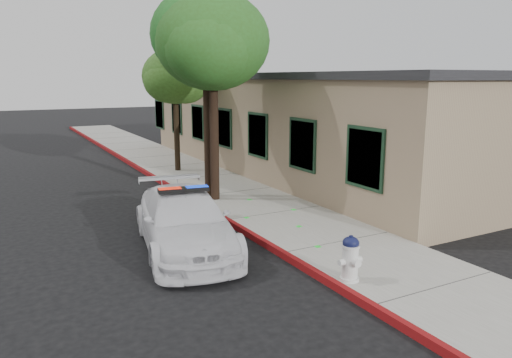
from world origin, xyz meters
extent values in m
plane|color=black|center=(0.00, 0.00, 0.00)|extent=(120.00, 120.00, 0.00)
cube|color=gray|center=(1.60, 3.00, 0.07)|extent=(3.20, 60.00, 0.15)
cube|color=maroon|center=(0.06, 3.00, 0.08)|extent=(0.14, 60.00, 0.16)
cube|color=#948361|center=(6.70, 9.00, 2.00)|extent=(7.00, 20.00, 4.00)
cube|color=black|center=(6.70, 9.00, 4.12)|extent=(7.30, 20.30, 0.24)
cube|color=black|center=(3.17, 1.00, 1.95)|extent=(0.08, 1.48, 1.68)
cube|color=black|center=(3.17, 4.00, 1.95)|extent=(0.08, 1.48, 1.68)
cube|color=black|center=(3.17, 7.00, 1.95)|extent=(0.08, 1.48, 1.68)
cube|color=black|center=(3.17, 10.00, 1.95)|extent=(0.08, 1.48, 1.68)
cube|color=black|center=(3.17, 13.00, 1.95)|extent=(0.08, 1.48, 1.68)
cube|color=black|center=(3.17, 16.00, 1.95)|extent=(0.08, 1.48, 1.68)
cube|color=black|center=(3.17, 19.00, 1.95)|extent=(0.08, 1.48, 1.68)
imported|color=white|center=(-1.73, 1.65, 0.71)|extent=(2.82, 5.17, 1.42)
cube|color=black|center=(-1.73, 1.65, 1.48)|extent=(1.23, 0.48, 0.10)
cube|color=red|center=(-2.05, 1.71, 1.49)|extent=(0.55, 0.33, 0.11)
cube|color=#0D35E7|center=(-1.42, 1.60, 1.49)|extent=(0.55, 0.33, 0.11)
cylinder|color=silver|center=(0.35, -1.95, 0.18)|extent=(0.38, 0.38, 0.07)
cylinder|color=silver|center=(0.35, -1.95, 0.53)|extent=(0.31, 0.31, 0.62)
cylinder|color=silver|center=(0.35, -1.95, 0.86)|extent=(0.36, 0.36, 0.04)
ellipsoid|color=#0F1339|center=(0.35, -1.95, 0.93)|extent=(0.33, 0.33, 0.25)
cylinder|color=#0F1339|center=(0.35, -1.95, 1.04)|extent=(0.08, 0.08, 0.07)
cylinder|color=silver|center=(0.16, -1.94, 0.55)|extent=(0.14, 0.13, 0.12)
cylinder|color=silver|center=(0.54, -1.96, 0.55)|extent=(0.14, 0.13, 0.12)
cylinder|color=silver|center=(0.34, -2.14, 0.58)|extent=(0.16, 0.14, 0.16)
cylinder|color=black|center=(0.70, 5.38, 2.15)|extent=(0.29, 0.29, 4.01)
ellipsoid|color=#275219|center=(0.70, 5.38, 5.16)|extent=(3.56, 3.56, 3.03)
ellipsoid|color=#275219|center=(1.10, 5.89, 4.83)|extent=(2.67, 2.67, 2.27)
ellipsoid|color=#275219|center=(0.40, 4.91, 4.94)|extent=(2.78, 2.78, 2.37)
cylinder|color=black|center=(0.70, 5.86, 2.26)|extent=(0.30, 0.30, 4.22)
ellipsoid|color=#1D5A1C|center=(0.70, 5.86, 5.39)|extent=(3.53, 3.53, 3.00)
ellipsoid|color=#1D5A1C|center=(1.00, 6.35, 5.05)|extent=(2.85, 2.85, 2.42)
ellipsoid|color=#1D5A1C|center=(0.36, 5.48, 5.16)|extent=(2.74, 2.74, 2.33)
cylinder|color=black|center=(1.34, 10.83, 1.73)|extent=(0.23, 0.23, 3.16)
ellipsoid|color=#305219|center=(1.34, 10.83, 4.12)|extent=(2.71, 2.71, 2.30)
ellipsoid|color=#305219|center=(1.81, 10.96, 3.85)|extent=(2.07, 2.07, 1.76)
ellipsoid|color=#305219|center=(1.04, 10.60, 3.94)|extent=(2.16, 2.16, 1.84)
camera|label=1|loc=(-5.57, -9.01, 4.07)|focal=34.34mm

